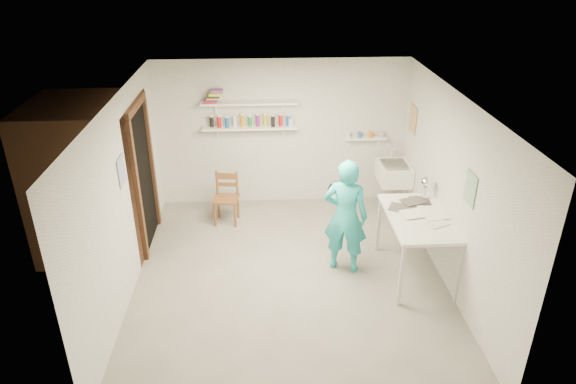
{
  "coord_description": "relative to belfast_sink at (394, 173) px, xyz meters",
  "views": [
    {
      "loc": [
        -0.34,
        -5.59,
        3.98
      ],
      "look_at": [
        0.0,
        0.4,
        1.05
      ],
      "focal_mm": 32.0,
      "sensor_mm": 36.0,
      "label": 1
    }
  ],
  "objects": [
    {
      "name": "floor",
      "position": [
        -1.75,
        -1.7,
        -0.71
      ],
      "size": [
        4.0,
        4.5,
        0.02
      ],
      "primitive_type": "cube",
      "color": "slate",
      "rests_on": "ground"
    },
    {
      "name": "wall_front",
      "position": [
        -1.75,
        -3.96,
        0.5
      ],
      "size": [
        4.0,
        0.02,
        2.4
      ],
      "primitive_type": "cube",
      "color": "silver",
      "rests_on": "ground"
    },
    {
      "name": "corridor_box",
      "position": [
        -4.45,
        -0.65,
        0.35
      ],
      "size": [
        1.4,
        1.5,
        2.1
      ],
      "primitive_type": "cube",
      "color": "brown",
      "rests_on": "ground"
    },
    {
      "name": "belfast_sink",
      "position": [
        0.0,
        0.0,
        0.0
      ],
      "size": [
        0.48,
        0.6,
        0.3
      ],
      "primitive_type": "cube",
      "color": "white",
      "rests_on": "wall_right"
    },
    {
      "name": "wall_right",
      "position": [
        0.26,
        -1.7,
        0.5
      ],
      "size": [
        0.02,
        4.5,
        2.4
      ],
      "primitive_type": "cube",
      "color": "silver",
      "rests_on": "ground"
    },
    {
      "name": "poster_right_b",
      "position": [
        0.24,
        -2.25,
        0.8
      ],
      "size": [
        0.01,
        0.3,
        0.38
      ],
      "primitive_type": "cube",
      "color": "#3F724C",
      "rests_on": "wall_right"
    },
    {
      "name": "papers",
      "position": [
        -0.11,
        -1.74,
        0.19
      ],
      "size": [
        0.3,
        0.22,
        0.03
      ],
      "color": "silver",
      "rests_on": "work_table"
    },
    {
      "name": "doorway_recess",
      "position": [
        -3.74,
        -0.65,
        0.3
      ],
      "size": [
        0.02,
        0.9,
        2.0
      ],
      "primitive_type": "cube",
      "color": "black",
      "rests_on": "wall_left"
    },
    {
      "name": "ceiling",
      "position": [
        -1.75,
        -1.7,
        1.71
      ],
      "size": [
        4.0,
        4.5,
        0.02
      ],
      "primitive_type": "cube",
      "color": "silver",
      "rests_on": "wall_back"
    },
    {
      "name": "door_jamb_far",
      "position": [
        -3.72,
        -0.15,
        0.3
      ],
      "size": [
        0.06,
        0.1,
        2.0
      ],
      "primitive_type": "cube",
      "color": "brown",
      "rests_on": "ground"
    },
    {
      "name": "poster_left",
      "position": [
        -3.74,
        -1.65,
        0.85
      ],
      "size": [
        0.01,
        0.28,
        0.36
      ],
      "primitive_type": "cube",
      "color": "#334C7F",
      "rests_on": "wall_left"
    },
    {
      "name": "ledge_shelf",
      "position": [
        -0.4,
        0.47,
        0.42
      ],
      "size": [
        0.7,
        0.14,
        0.03
      ],
      "primitive_type": "cube",
      "color": "white",
      "rests_on": "wall_back"
    },
    {
      "name": "wall_left",
      "position": [
        -3.76,
        -1.7,
        0.5
      ],
      "size": [
        0.02,
        4.5,
        2.4
      ],
      "primitive_type": "cube",
      "color": "silver",
      "rests_on": "ground"
    },
    {
      "name": "poster_right_a",
      "position": [
        0.24,
        0.1,
        0.85
      ],
      "size": [
        0.01,
        0.34,
        0.42
      ],
      "primitive_type": "cube",
      "color": "#995933",
      "rests_on": "wall_right"
    },
    {
      "name": "book_stack",
      "position": [
        -2.79,
        0.43,
        1.16
      ],
      "size": [
        0.3,
        0.14,
        0.2
      ],
      "color": "red",
      "rests_on": "shelf_upper"
    },
    {
      "name": "man",
      "position": [
        -1.02,
        -1.53,
        0.09
      ],
      "size": [
        0.67,
        0.55,
        1.58
      ],
      "primitive_type": "imported",
      "rotation": [
        0.0,
        0.0,
        2.8
      ],
      "color": "#25B5BD",
      "rests_on": "ground"
    },
    {
      "name": "door_jamb_near",
      "position": [
        -3.72,
        -1.15,
        0.3
      ],
      "size": [
        0.06,
        0.1,
        2.0
      ],
      "primitive_type": "cube",
      "color": "brown",
      "rests_on": "ground"
    },
    {
      "name": "wall_clock",
      "position": [
        -1.09,
        -1.32,
        0.35
      ],
      "size": [
        0.28,
        0.13,
        0.28
      ],
      "primitive_type": "cylinder",
      "rotation": [
        1.57,
        0.0,
        -0.34
      ],
      "color": "beige",
      "rests_on": "man"
    },
    {
      "name": "shelf_upper",
      "position": [
        -2.25,
        0.43,
        1.05
      ],
      "size": [
        1.5,
        0.22,
        0.03
      ],
      "primitive_type": "cube",
      "color": "white",
      "rests_on": "wall_back"
    },
    {
      "name": "desk_lamp",
      "position": [
        0.11,
        -1.21,
        0.4
      ],
      "size": [
        0.16,
        0.16,
        0.16
      ],
      "primitive_type": "sphere",
      "color": "white",
      "rests_on": "work_table"
    },
    {
      "name": "shelf_lower",
      "position": [
        -2.25,
        0.43,
        0.65
      ],
      "size": [
        1.5,
        0.22,
        0.03
      ],
      "primitive_type": "cube",
      "color": "white",
      "rests_on": "wall_back"
    },
    {
      "name": "ledge_pots",
      "position": [
        -0.4,
        0.47,
        0.48
      ],
      "size": [
        0.48,
        0.07,
        0.09
      ],
      "color": "silver",
      "rests_on": "ledge_shelf"
    },
    {
      "name": "wall_back",
      "position": [
        -1.75,
        0.56,
        0.5
      ],
      "size": [
        4.0,
        0.02,
        2.4
      ],
      "primitive_type": "cube",
      "color": "silver",
      "rests_on": "ground"
    },
    {
      "name": "wooden_chair",
      "position": [
        -2.65,
        -0.17,
        -0.3
      ],
      "size": [
        0.42,
        0.4,
        0.8
      ],
      "primitive_type": "cube",
      "rotation": [
        0.0,
        0.0,
        -0.12
      ],
      "color": "brown",
      "rests_on": "ground"
    },
    {
      "name": "door_lintel",
      "position": [
        -3.72,
        -0.65,
        1.35
      ],
      "size": [
        0.06,
        1.05,
        0.1
      ],
      "primitive_type": "cube",
      "color": "brown",
      "rests_on": "wall_left"
    },
    {
      "name": "spray_cans",
      "position": [
        -2.25,
        0.43,
        0.75
      ],
      "size": [
        1.34,
        0.06,
        0.17
      ],
      "color": "black",
      "rests_on": "shelf_lower"
    },
    {
      "name": "work_table",
      "position": [
        -0.11,
        -1.74,
        -0.26
      ],
      "size": [
        0.79,
        1.31,
        0.88
      ],
      "primitive_type": "cube",
      "color": "silver",
      "rests_on": "ground"
    }
  ]
}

